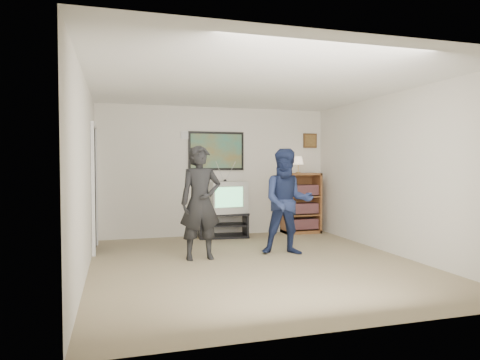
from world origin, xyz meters
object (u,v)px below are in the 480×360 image
media_stand (223,225)px  person_tall (200,203)px  bookshelf (301,203)px  crt_television (225,197)px  person_short (287,202)px

media_stand → person_tall: (-0.77, -1.73, 0.60)m
person_tall → media_stand: bearing=64.0°
bookshelf → crt_television: bearing=-178.2°
media_stand → crt_television: size_ratio=1.40×
crt_television → person_short: size_ratio=0.43×
bookshelf → person_short: 2.12m
person_tall → crt_television: bearing=62.8°
crt_television → bookshelf: 1.61m
bookshelf → person_tall: person_tall is taller
media_stand → bookshelf: bearing=7.6°
person_tall → person_short: size_ratio=1.02×
crt_television → bookshelf: bearing=-6.7°
crt_television → person_tall: bearing=-123.6°
bookshelf → person_short: person_short is taller
crt_television → person_tall: size_ratio=0.42×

